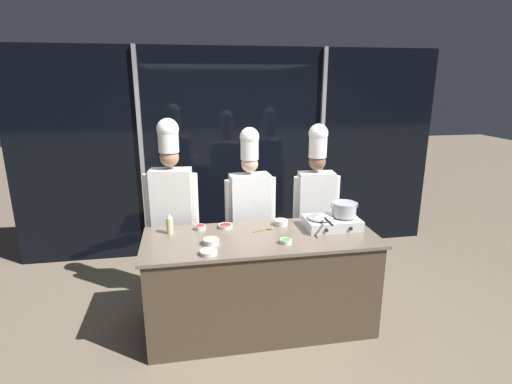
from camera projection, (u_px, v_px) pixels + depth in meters
name	position (u px, v px, depth m)	size (l,w,h in m)	color
ground_plane	(261.00, 325.00, 3.88)	(24.00, 24.00, 0.00)	#7F705B
window_wall_back	(235.00, 154.00, 5.26)	(5.56, 0.09, 2.70)	black
demo_counter	(261.00, 282.00, 3.75)	(2.13, 0.84, 0.92)	#4C3D2D
portable_stove	(332.00, 222.00, 3.83)	(0.51, 0.36, 0.11)	silver
frying_pan	(320.00, 215.00, 3.78)	(0.26, 0.44, 0.05)	#ADAFB5
stock_pot	(344.00, 209.00, 3.82)	(0.26, 0.23, 0.14)	#B7BABF
squeeze_bottle_oil	(170.00, 224.00, 3.67)	(0.06, 0.06, 0.20)	beige
prep_bowl_shrimp	(211.00, 241.00, 3.45)	(0.14, 0.14, 0.05)	white
prep_bowl_bell_pepper	(225.00, 226.00, 3.83)	(0.14, 0.14, 0.03)	white
prep_bowl_chili_flakes	(200.00, 227.00, 3.79)	(0.11, 0.11, 0.04)	white
prep_bowl_ginger	(281.00, 222.00, 3.90)	(0.14, 0.14, 0.05)	white
prep_bowl_noodles	(208.00, 252.00, 3.25)	(0.15, 0.15, 0.04)	white
prep_bowl_scallions	(286.00, 241.00, 3.47)	(0.11, 0.11, 0.04)	white
serving_spoon_slotted	(267.00, 229.00, 3.79)	(0.21, 0.10, 0.02)	olive
chef_head	(172.00, 198.00, 4.05)	(0.54, 0.26, 1.94)	#232326
chef_sous	(250.00, 201.00, 4.26)	(0.55, 0.25, 1.83)	#232326
chef_line	(316.00, 196.00, 4.28)	(0.50, 0.23, 1.86)	#232326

